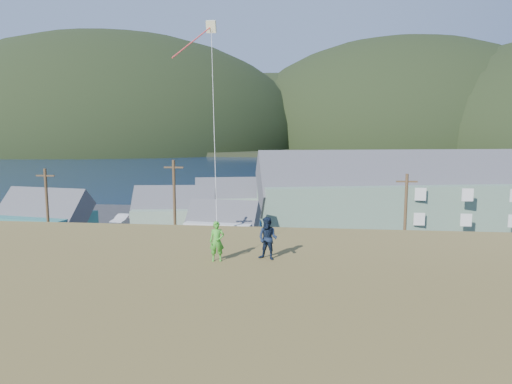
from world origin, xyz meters
The scene contains 16 objects.
ground centered at (0.00, 0.00, 0.00)m, with size 900.00×900.00×0.00m, color #0A1638.
grass_strip centered at (0.00, -2.00, 0.05)m, with size 110.00×8.00×0.10m, color #4C3D19.
waterfront_lot centered at (0.00, 17.00, 0.06)m, with size 72.00×36.00×0.12m, color #28282B.
wharf centered at (-6.00, 40.00, 0.45)m, with size 26.00×14.00×0.90m, color gray.
far_shore centered at (0.00, 330.00, 1.00)m, with size 900.00×320.00×2.00m, color black.
far_hills centered at (35.59, 279.38, 2.00)m, with size 760.00×265.00×143.00m.
lodge centered at (16.50, 21.89, 4.44)m, with size 34.00×16.03×11.54m.
shed_teal centered at (-21.06, 9.35, 2.69)m, with size 9.98×7.72×7.22m.
shed_palegreen_near centered at (-9.01, 15.75, 2.55)m, with size 10.02×7.07×6.75m.
shed_white centered at (-2.53, 10.93, 2.22)m, with size 7.69×5.52×5.74m.
shed_palegreen_far centered at (-3.34, 24.41, 2.67)m, with size 11.37×7.96×6.97m.
utility_poles centered at (-2.49, 1.50, 4.55)m, with size 29.62×0.24×9.41m.
parked_cars centered at (-7.41, 21.69, 0.86)m, with size 21.18×13.66×1.55m.
kite_flyer_green centered at (2.69, -18.56, 7.93)m, with size 0.53×0.35×1.46m, color green.
kite_flyer_navy centered at (4.49, -18.16, 7.98)m, with size 0.76×0.59×1.56m, color #131E34.
kite_rig centered at (1.20, -12.49, 16.48)m, with size 1.35×3.41×10.41m.
Camera 1 is at (5.81, -34.29, 11.86)m, focal length 32.00 mm.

